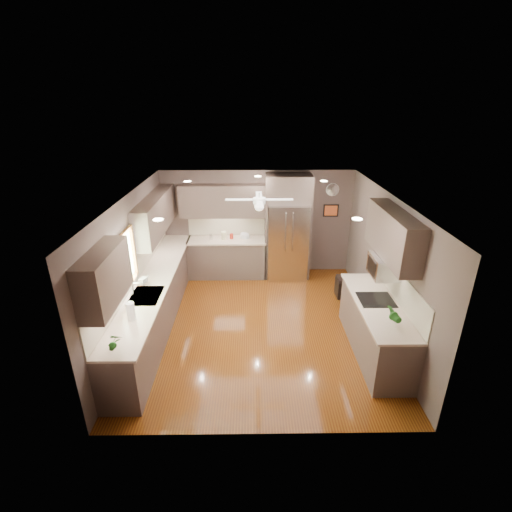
{
  "coord_description": "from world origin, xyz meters",
  "views": [
    {
      "loc": [
        -0.14,
        -6.01,
        4.0
      ],
      "look_at": [
        -0.05,
        0.6,
        1.18
      ],
      "focal_mm": 26.0,
      "sensor_mm": 36.0,
      "label": 1
    }
  ],
  "objects_px": {
    "canister_d": "(231,236)",
    "potted_plant_left": "(113,342)",
    "microwave": "(384,266)",
    "canister_c": "(224,236)",
    "bowl": "(245,237)",
    "paper_towel": "(131,311)",
    "potted_plant_right": "(393,315)",
    "soap_bottle": "(144,280)",
    "canister_b": "(211,237)",
    "stool": "(344,287)",
    "refrigerator": "(287,229)"
  },
  "relations": [
    {
      "from": "potted_plant_left",
      "to": "canister_c",
      "type": "bearing_deg",
      "value": 74.63
    },
    {
      "from": "canister_d",
      "to": "bowl",
      "type": "xyz_separation_m",
      "value": [
        0.31,
        0.01,
        -0.03
      ]
    },
    {
      "from": "refrigerator",
      "to": "microwave",
      "type": "xyz_separation_m",
      "value": [
        1.33,
        -2.71,
        0.29
      ]
    },
    {
      "from": "canister_c",
      "to": "potted_plant_left",
      "type": "relative_size",
      "value": 0.62
    },
    {
      "from": "refrigerator",
      "to": "microwave",
      "type": "distance_m",
      "value": 3.03
    },
    {
      "from": "soap_bottle",
      "to": "potted_plant_left",
      "type": "relative_size",
      "value": 0.66
    },
    {
      "from": "potted_plant_left",
      "to": "stool",
      "type": "bearing_deg",
      "value": 38.88
    },
    {
      "from": "microwave",
      "to": "refrigerator",
      "type": "bearing_deg",
      "value": 116.09
    },
    {
      "from": "potted_plant_left",
      "to": "microwave",
      "type": "height_order",
      "value": "microwave"
    },
    {
      "from": "potted_plant_right",
      "to": "canister_b",
      "type": "bearing_deg",
      "value": 129.97
    },
    {
      "from": "potted_plant_right",
      "to": "refrigerator",
      "type": "xyz_separation_m",
      "value": [
        -1.22,
        3.57,
        0.09
      ]
    },
    {
      "from": "canister_b",
      "to": "canister_c",
      "type": "xyz_separation_m",
      "value": [
        0.3,
        0.01,
        0.02
      ]
    },
    {
      "from": "refrigerator",
      "to": "soap_bottle",
      "type": "bearing_deg",
      "value": -140.47
    },
    {
      "from": "refrigerator",
      "to": "paper_towel",
      "type": "height_order",
      "value": "refrigerator"
    },
    {
      "from": "canister_b",
      "to": "microwave",
      "type": "xyz_separation_m",
      "value": [
        3.12,
        -2.73,
        0.47
      ]
    },
    {
      "from": "soap_bottle",
      "to": "potted_plant_right",
      "type": "distance_m",
      "value": 4.18
    },
    {
      "from": "canister_d",
      "to": "potted_plant_left",
      "type": "relative_size",
      "value": 0.4
    },
    {
      "from": "canister_c",
      "to": "bowl",
      "type": "height_order",
      "value": "canister_c"
    },
    {
      "from": "potted_plant_right",
      "to": "paper_towel",
      "type": "distance_m",
      "value": 3.87
    },
    {
      "from": "canister_c",
      "to": "soap_bottle",
      "type": "height_order",
      "value": "soap_bottle"
    },
    {
      "from": "canister_c",
      "to": "paper_towel",
      "type": "height_order",
      "value": "paper_towel"
    },
    {
      "from": "stool",
      "to": "bowl",
      "type": "bearing_deg",
      "value": 151.79
    },
    {
      "from": "canister_c",
      "to": "potted_plant_left",
      "type": "height_order",
      "value": "potted_plant_left"
    },
    {
      "from": "soap_bottle",
      "to": "stool",
      "type": "distance_m",
      "value": 4.18
    },
    {
      "from": "canister_d",
      "to": "stool",
      "type": "height_order",
      "value": "canister_d"
    },
    {
      "from": "canister_b",
      "to": "canister_c",
      "type": "relative_size",
      "value": 0.66
    },
    {
      "from": "canister_b",
      "to": "canister_c",
      "type": "height_order",
      "value": "canister_c"
    },
    {
      "from": "canister_d",
      "to": "microwave",
      "type": "bearing_deg",
      "value": -46.47
    },
    {
      "from": "canister_b",
      "to": "paper_towel",
      "type": "bearing_deg",
      "value": -104.04
    },
    {
      "from": "canister_d",
      "to": "canister_c",
      "type": "bearing_deg",
      "value": -167.3
    },
    {
      "from": "canister_b",
      "to": "potted_plant_left",
      "type": "relative_size",
      "value": 0.41
    },
    {
      "from": "canister_b",
      "to": "potted_plant_right",
      "type": "relative_size",
      "value": 0.4
    },
    {
      "from": "canister_c",
      "to": "paper_towel",
      "type": "bearing_deg",
      "value": -108.62
    },
    {
      "from": "canister_b",
      "to": "paper_towel",
      "type": "relative_size",
      "value": 0.42
    },
    {
      "from": "canister_b",
      "to": "microwave",
      "type": "height_order",
      "value": "microwave"
    },
    {
      "from": "microwave",
      "to": "stool",
      "type": "xyz_separation_m",
      "value": [
        -0.16,
        1.62,
        -1.24
      ]
    },
    {
      "from": "potted_plant_right",
      "to": "bowl",
      "type": "bearing_deg",
      "value": 121.33
    },
    {
      "from": "potted_plant_left",
      "to": "microwave",
      "type": "distance_m",
      "value": 4.24
    },
    {
      "from": "refrigerator",
      "to": "potted_plant_left",
      "type": "bearing_deg",
      "value": -122.41
    },
    {
      "from": "canister_d",
      "to": "potted_plant_left",
      "type": "xyz_separation_m",
      "value": [
        -1.33,
        -4.23,
        0.1
      ]
    },
    {
      "from": "potted_plant_right",
      "to": "bowl",
      "type": "relative_size",
      "value": 1.35
    },
    {
      "from": "potted_plant_right",
      "to": "canister_c",
      "type": "bearing_deg",
      "value": 126.99
    },
    {
      "from": "canister_b",
      "to": "soap_bottle",
      "type": "height_order",
      "value": "soap_bottle"
    },
    {
      "from": "canister_c",
      "to": "potted_plant_right",
      "type": "distance_m",
      "value": 4.5
    },
    {
      "from": "potted_plant_right",
      "to": "soap_bottle",
      "type": "bearing_deg",
      "value": 161.97
    },
    {
      "from": "canister_c",
      "to": "stool",
      "type": "height_order",
      "value": "canister_c"
    },
    {
      "from": "potted_plant_right",
      "to": "paper_towel",
      "type": "xyz_separation_m",
      "value": [
        -3.86,
        0.17,
        -0.02
      ]
    },
    {
      "from": "canister_b",
      "to": "microwave",
      "type": "relative_size",
      "value": 0.23
    },
    {
      "from": "canister_d",
      "to": "soap_bottle",
      "type": "relative_size",
      "value": 0.6
    },
    {
      "from": "refrigerator",
      "to": "paper_towel",
      "type": "xyz_separation_m",
      "value": [
        -2.64,
        -3.39,
        -0.11
      ]
    }
  ]
}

